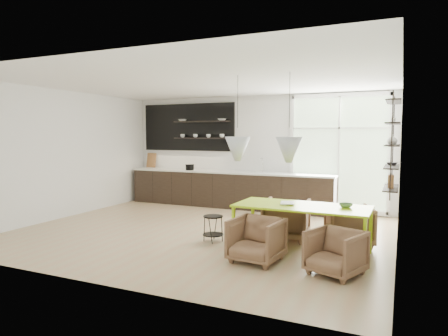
% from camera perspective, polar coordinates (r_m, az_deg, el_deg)
% --- Properties ---
extents(room, '(7.02, 6.01, 2.91)m').
position_cam_1_polar(room, '(8.48, 3.71, 1.85)').
color(room, tan).
rests_on(room, ground).
extents(kitchen_run, '(5.54, 0.69, 2.75)m').
position_cam_1_polar(kitchen_run, '(10.50, 0.19, -2.31)').
color(kitchen_run, black).
rests_on(kitchen_run, ground).
extents(right_shelving, '(0.26, 1.22, 1.90)m').
position_cam_1_polar(right_shelving, '(8.02, 22.89, 2.67)').
color(right_shelving, black).
rests_on(right_shelving, ground).
extents(dining_table, '(2.13, 1.00, 0.77)m').
position_cam_1_polar(dining_table, '(6.52, 11.07, -5.72)').
color(dining_table, '#A2D10B').
rests_on(dining_table, ground).
extents(armchair_back_left, '(0.86, 0.88, 0.73)m').
position_cam_1_polar(armchair_back_left, '(7.38, 8.91, -7.22)').
color(armchair_back_left, brown).
rests_on(armchair_back_left, ground).
extents(armchair_back_right, '(0.95, 0.96, 0.69)m').
position_cam_1_polar(armchair_back_right, '(7.25, 17.40, -7.76)').
color(armchair_back_right, brown).
rests_on(armchair_back_right, ground).
extents(armchair_front_left, '(0.79, 0.81, 0.66)m').
position_cam_1_polar(armchair_front_left, '(6.05, 4.65, -10.20)').
color(armchair_front_left, brown).
rests_on(armchair_front_left, ground).
extents(armchair_front_right, '(0.86, 0.87, 0.62)m').
position_cam_1_polar(armchair_front_right, '(5.71, 15.63, -11.53)').
color(armchair_front_right, brown).
rests_on(armchair_front_right, ground).
extents(wire_stool, '(0.37, 0.37, 0.46)m').
position_cam_1_polar(wire_stool, '(7.13, -1.57, -8.14)').
color(wire_stool, black).
rests_on(wire_stool, ground).
extents(table_book, '(0.28, 0.34, 0.03)m').
position_cam_1_polar(table_book, '(6.60, 8.09, -4.96)').
color(table_book, white).
rests_on(table_book, dining_table).
extents(table_bowl, '(0.24, 0.24, 0.06)m').
position_cam_1_polar(table_bowl, '(6.49, 17.01, -5.13)').
color(table_bowl, '#587E4F').
rests_on(table_bowl, dining_table).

